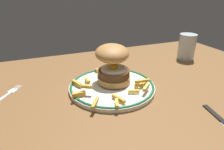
% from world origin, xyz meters
% --- Properties ---
extents(ground_plane, '(1.35, 0.86, 0.04)m').
position_xyz_m(ground_plane, '(0.00, 0.00, -0.02)').
color(ground_plane, brown).
extents(dinner_plate, '(0.26, 0.26, 0.02)m').
position_xyz_m(dinner_plate, '(0.04, 0.05, 0.01)').
color(dinner_plate, white).
rests_on(dinner_plate, ground_plane).
extents(burger, '(0.12, 0.13, 0.12)m').
position_xyz_m(burger, '(0.05, 0.07, 0.07)').
color(burger, '#B5803F').
rests_on(burger, dinner_plate).
extents(fries_pile, '(0.23, 0.24, 0.03)m').
position_xyz_m(fries_pile, '(0.03, 0.03, 0.02)').
color(fries_pile, gold).
rests_on(fries_pile, dinner_plate).
extents(water_glass, '(0.07, 0.07, 0.11)m').
position_xyz_m(water_glass, '(0.43, 0.18, 0.04)').
color(water_glass, silver).
rests_on(water_glass, ground_plane).
extents(fork, '(0.09, 0.13, 0.00)m').
position_xyz_m(fork, '(-0.26, 0.12, 0.00)').
color(fork, silver).
rests_on(fork, ground_plane).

